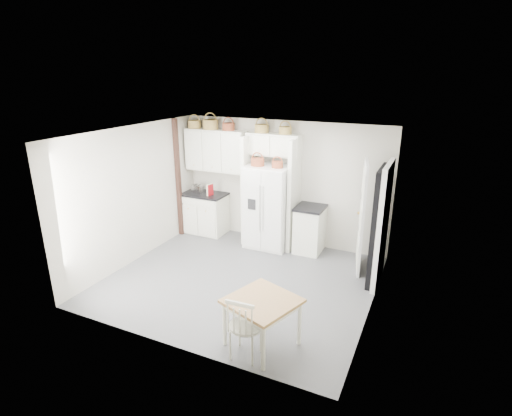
% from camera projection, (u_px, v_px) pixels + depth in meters
% --- Properties ---
extents(floor, '(4.50, 4.50, 0.00)m').
position_uv_depth(floor, '(241.00, 280.00, 7.11)').
color(floor, '#4F4F50').
rests_on(floor, ground).
extents(ceiling, '(4.50, 4.50, 0.00)m').
position_uv_depth(ceiling, '(239.00, 133.00, 6.27)').
color(ceiling, white).
rests_on(ceiling, wall_back).
extents(wall_back, '(4.50, 0.00, 4.50)m').
position_uv_depth(wall_back, '(283.00, 183.00, 8.41)').
color(wall_back, '#B4AE9E').
rests_on(wall_back, floor).
extents(wall_left, '(0.00, 4.00, 4.00)m').
position_uv_depth(wall_left, '(134.00, 195.00, 7.59)').
color(wall_left, '#B4AE9E').
rests_on(wall_left, floor).
extents(wall_right, '(0.00, 4.00, 4.00)m').
position_uv_depth(wall_right, '(377.00, 233.00, 5.80)').
color(wall_right, '#B4AE9E').
rests_on(wall_right, floor).
extents(refrigerator, '(0.90, 0.72, 1.74)m').
position_uv_depth(refrigerator, '(269.00, 207.00, 8.27)').
color(refrigerator, white).
rests_on(refrigerator, floor).
extents(base_cab_left, '(0.96, 0.61, 0.89)m').
position_uv_depth(base_cab_left, '(205.00, 213.00, 9.13)').
color(base_cab_left, white).
rests_on(base_cab_left, floor).
extents(base_cab_right, '(0.53, 0.63, 0.92)m').
position_uv_depth(base_cab_right, '(310.00, 230.00, 8.14)').
color(base_cab_right, white).
rests_on(base_cab_right, floor).
extents(dining_table, '(1.06, 1.06, 0.69)m').
position_uv_depth(dining_table, '(262.00, 322.00, 5.33)').
color(dining_table, brown).
rests_on(dining_table, floor).
extents(windsor_chair, '(0.46, 0.42, 0.89)m').
position_uv_depth(windsor_chair, '(246.00, 326.00, 5.08)').
color(windsor_chair, white).
rests_on(windsor_chair, floor).
extents(counter_left, '(1.00, 0.65, 0.04)m').
position_uv_depth(counter_left, '(204.00, 194.00, 8.98)').
color(counter_left, black).
rests_on(counter_left, base_cab_left).
extents(counter_right, '(0.57, 0.67, 0.04)m').
position_uv_depth(counter_right, '(311.00, 208.00, 7.98)').
color(counter_right, black).
rests_on(counter_right, base_cab_right).
extents(toaster, '(0.29, 0.21, 0.18)m').
position_uv_depth(toaster, '(198.00, 189.00, 8.99)').
color(toaster, silver).
rests_on(toaster, counter_left).
extents(cookbook_red, '(0.07, 0.17, 0.25)m').
position_uv_depth(cookbook_red, '(210.00, 190.00, 8.78)').
color(cookbook_red, maroon).
rests_on(cookbook_red, counter_left).
extents(cookbook_cream, '(0.07, 0.17, 0.26)m').
position_uv_depth(cookbook_cream, '(210.00, 190.00, 8.79)').
color(cookbook_cream, beige).
rests_on(cookbook_cream, counter_left).
extents(basket_upper_a, '(0.29, 0.29, 0.16)m').
position_uv_depth(basket_upper_a, '(195.00, 124.00, 8.70)').
color(basket_upper_a, olive).
rests_on(basket_upper_a, upper_cabinet).
extents(basket_upper_b, '(0.34, 0.34, 0.20)m').
position_uv_depth(basket_upper_b, '(211.00, 124.00, 8.54)').
color(basket_upper_b, olive).
rests_on(basket_upper_b, upper_cabinet).
extents(basket_upper_c, '(0.27, 0.27, 0.15)m').
position_uv_depth(basket_upper_c, '(228.00, 127.00, 8.37)').
color(basket_upper_c, brown).
rests_on(basket_upper_c, upper_cabinet).
extents(basket_bridge_a, '(0.29, 0.29, 0.16)m').
position_uv_depth(basket_bridge_a, '(262.00, 128.00, 8.06)').
color(basket_bridge_a, olive).
rests_on(basket_bridge_a, bridge_cabinet).
extents(basket_bridge_b, '(0.25, 0.25, 0.15)m').
position_uv_depth(basket_bridge_b, '(285.00, 130.00, 7.86)').
color(basket_bridge_b, olive).
rests_on(basket_bridge_b, bridge_cabinet).
extents(basket_fridge_a, '(0.27, 0.27, 0.15)m').
position_uv_depth(basket_fridge_a, '(258.00, 162.00, 7.96)').
color(basket_fridge_a, brown).
rests_on(basket_fridge_a, refrigerator).
extents(basket_fridge_b, '(0.23, 0.23, 0.12)m').
position_uv_depth(basket_fridge_b, '(277.00, 165.00, 7.80)').
color(basket_fridge_b, brown).
rests_on(basket_fridge_b, refrigerator).
extents(upper_cabinet, '(1.40, 0.34, 0.90)m').
position_uv_depth(upper_cabinet, '(216.00, 150.00, 8.67)').
color(upper_cabinet, white).
rests_on(upper_cabinet, wall_back).
extents(bridge_cabinet, '(1.12, 0.34, 0.45)m').
position_uv_depth(bridge_cabinet, '(274.00, 145.00, 8.06)').
color(bridge_cabinet, white).
rests_on(bridge_cabinet, wall_back).
extents(fridge_panel_left, '(0.08, 0.60, 2.30)m').
position_uv_depth(fridge_panel_left, '(249.00, 190.00, 8.46)').
color(fridge_panel_left, white).
rests_on(fridge_panel_left, floor).
extents(fridge_panel_right, '(0.08, 0.60, 2.30)m').
position_uv_depth(fridge_panel_right, '(294.00, 196.00, 8.06)').
color(fridge_panel_right, white).
rests_on(fridge_panel_right, floor).
extents(trim_post, '(0.09, 0.09, 2.60)m').
position_uv_depth(trim_post, '(178.00, 179.00, 8.73)').
color(trim_post, black).
rests_on(trim_post, floor).
extents(doorway_void, '(0.18, 0.85, 2.05)m').
position_uv_depth(doorway_void, '(380.00, 227.00, 6.78)').
color(doorway_void, black).
rests_on(doorway_void, floor).
extents(door_slab, '(0.21, 0.79, 2.05)m').
position_uv_depth(door_slab, '(362.00, 217.00, 7.21)').
color(door_slab, white).
rests_on(door_slab, floor).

